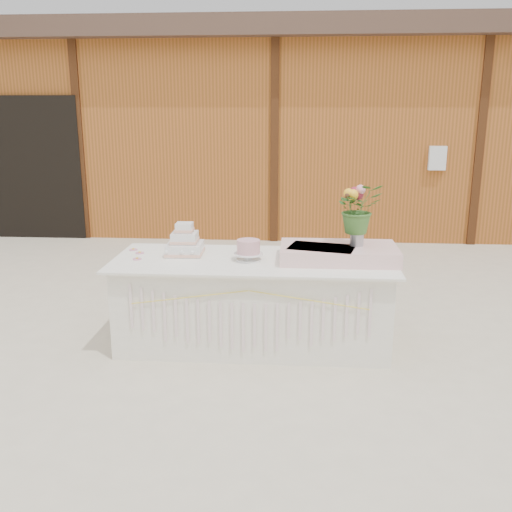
# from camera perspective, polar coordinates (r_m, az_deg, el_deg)

# --- Properties ---
(ground) EXTENTS (80.00, 80.00, 0.00)m
(ground) POSITION_cam_1_polar(r_m,az_deg,el_deg) (5.12, -0.26, -8.67)
(ground) COLOR beige
(ground) RESTS_ON ground
(barn) EXTENTS (12.60, 4.60, 3.30)m
(barn) POSITION_cam_1_polar(r_m,az_deg,el_deg) (10.69, 2.30, 12.79)
(barn) COLOR #A25322
(barn) RESTS_ON ground
(cake_table) EXTENTS (2.40, 1.00, 0.77)m
(cake_table) POSITION_cam_1_polar(r_m,az_deg,el_deg) (4.98, -0.27, -4.60)
(cake_table) COLOR silver
(cake_table) RESTS_ON ground
(wedding_cake) EXTENTS (0.32, 0.32, 0.28)m
(wedding_cake) POSITION_cam_1_polar(r_m,az_deg,el_deg) (5.05, -7.13, 1.23)
(wedding_cake) COLOR white
(wedding_cake) RESTS_ON cake_table
(pink_cake_stand) EXTENTS (0.25, 0.25, 0.18)m
(pink_cake_stand) POSITION_cam_1_polar(r_m,az_deg,el_deg) (4.80, -0.76, 0.70)
(pink_cake_stand) COLOR white
(pink_cake_stand) RESTS_ON cake_table
(satin_runner) EXTENTS (0.98, 0.57, 0.12)m
(satin_runner) POSITION_cam_1_polar(r_m,az_deg,el_deg) (4.88, 8.26, 0.30)
(satin_runner) COLOR beige
(satin_runner) RESTS_ON cake_table
(flower_vase) EXTENTS (0.12, 0.12, 0.16)m
(flower_vase) POSITION_cam_1_polar(r_m,az_deg,el_deg) (4.88, 10.06, 1.93)
(flower_vase) COLOR #A9A9AD
(flower_vase) RESTS_ON satin_runner
(bouquet) EXTENTS (0.46, 0.43, 0.42)m
(bouquet) POSITION_cam_1_polar(r_m,az_deg,el_deg) (4.82, 10.22, 5.29)
(bouquet) COLOR #3C6B2A
(bouquet) RESTS_ON flower_vase
(loose_flowers) EXTENTS (0.24, 0.39, 0.02)m
(loose_flowers) POSITION_cam_1_polar(r_m,az_deg,el_deg) (5.14, -11.97, 0.27)
(loose_flowers) COLOR pink
(loose_flowers) RESTS_ON cake_table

